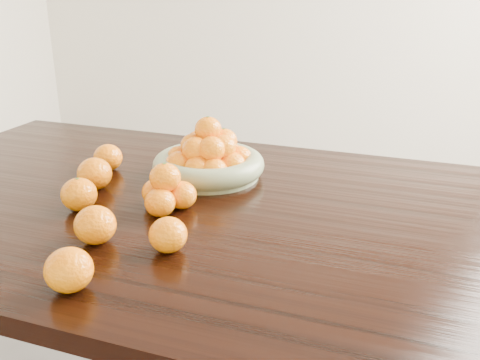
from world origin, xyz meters
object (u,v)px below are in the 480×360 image
(loose_orange_0, at_px, (79,194))
(orange_pyramid, at_px, (166,191))
(fruit_bowl, at_px, (209,159))
(dining_table, at_px, (252,247))

(loose_orange_0, bearing_deg, orange_pyramid, 20.23)
(fruit_bowl, bearing_deg, orange_pyramid, -91.80)
(dining_table, relative_size, orange_pyramid, 15.65)
(orange_pyramid, bearing_deg, dining_table, 16.02)
(fruit_bowl, height_order, loose_orange_0, fruit_bowl)
(orange_pyramid, bearing_deg, loose_orange_0, -159.77)
(fruit_bowl, height_order, orange_pyramid, fruit_bowl)
(fruit_bowl, relative_size, orange_pyramid, 2.26)
(fruit_bowl, distance_m, orange_pyramid, 0.23)
(dining_table, distance_m, fruit_bowl, 0.28)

